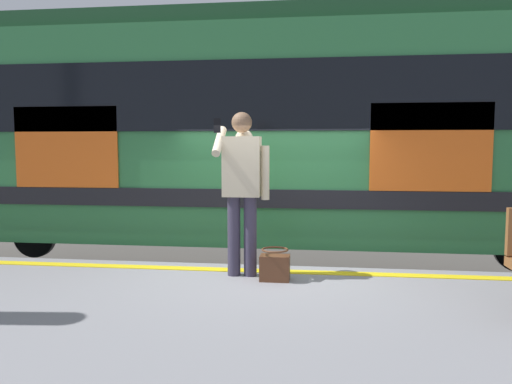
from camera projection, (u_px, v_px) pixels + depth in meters
ground_plane at (270, 336)px, 6.02m from camera, size 25.49×25.49×0.00m
platform at (247, 371)px, 4.12m from camera, size 16.99×3.78×0.87m
safety_line at (267, 271)px, 5.65m from camera, size 16.65×0.16×0.01m
track_rail_near at (278, 299)px, 7.22m from camera, size 22.09×0.08×0.16m
track_rail_far at (285, 274)px, 8.63m from camera, size 22.09×0.08×0.16m
train_carriage at (254, 131)px, 7.75m from camera, size 13.51×2.78×3.96m
passenger at (242, 180)px, 5.39m from camera, size 0.57×0.55×1.77m
handbag at (275, 266)px, 5.26m from camera, size 0.31×0.28×0.34m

